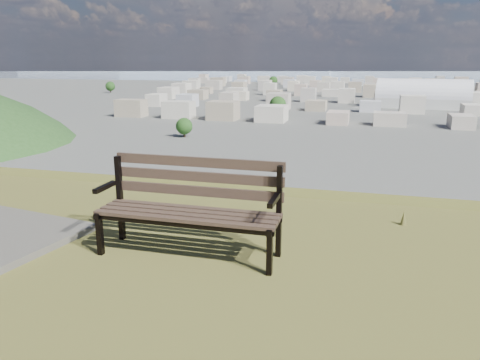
% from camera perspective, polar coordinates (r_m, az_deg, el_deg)
% --- Properties ---
extents(park_bench, '(1.85, 0.60, 0.97)m').
position_cam_1_polar(park_bench, '(4.79, -5.97, -2.66)').
color(park_bench, '#473429').
rests_on(park_bench, hilltop_mesa).
extents(arena, '(51.85, 27.05, 20.94)m').
position_cam_1_polar(arena, '(285.53, 21.35, 9.21)').
color(arena, silver).
rests_on(arena, ground).
extents(city_blocks, '(395.00, 361.00, 7.00)m').
position_cam_1_polar(city_blocks, '(397.64, 15.22, 10.74)').
color(city_blocks, beige).
rests_on(city_blocks, ground).
extents(city_trees, '(406.52, 387.20, 9.98)m').
position_cam_1_polar(city_trees, '(323.50, 10.37, 10.46)').
color(city_trees, '#2E2217').
rests_on(city_trees, ground).
extents(bay_water, '(2400.00, 700.00, 0.12)m').
position_cam_1_polar(bay_water, '(902.90, 15.49, 12.39)').
color(bay_water, '#8FA3B6').
rests_on(bay_water, ground).
extents(far_hills, '(2050.00, 340.00, 60.00)m').
position_cam_1_polar(far_hills, '(1406.82, 13.09, 14.19)').
color(far_hills, '#91A0B4').
rests_on(far_hills, ground).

